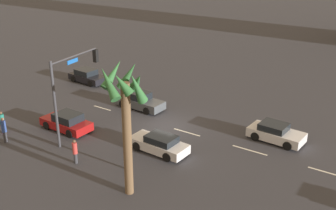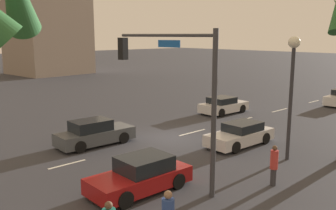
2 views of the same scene
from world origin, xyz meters
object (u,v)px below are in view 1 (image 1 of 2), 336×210
Objects in this scene: palm_tree_1 at (125,103)px; traffic_signal at (70,83)px; car_0 at (88,76)px; pedestrian_1 at (4,129)px; car_1 at (67,122)px; car_4 at (276,133)px; car_5 at (140,101)px; pedestrian_0 at (75,151)px; pedestrian_2 at (2,122)px; streetlamp at (126,108)px; car_2 at (159,144)px.

traffic_signal is at bearing -23.39° from palm_tree_1.
car_0 is 13.82m from pedestrian_1.
car_1 is 15.65m from car_4.
car_4 is 11.98m from car_5.
pedestrian_0 is (-2.84, 2.69, -3.36)m from traffic_signal.
pedestrian_0 is at bearing 178.94° from pedestrian_2.
traffic_signal is 1.05× the size of streetlamp.
streetlamp reaches higher than car_2.
pedestrian_1 reaches higher than car_1.
car_5 is 13.73m from palm_tree_1.
car_2 is at bearing -159.93° from pedestrian_2.
car_1 is at bearing 27.20° from car_4.
pedestrian_1 is (10.05, 4.99, 0.42)m from car_2.
car_0 is at bearing -16.34° from car_5.
pedestrian_0 is at bearing 50.05° from car_2.
palm_tree_1 is (-11.43, 0.03, 4.55)m from pedestrian_1.
car_1 is at bearing 126.33° from car_0.
traffic_signal is 3.58× the size of pedestrian_2.
palm_tree_1 reaches higher than pedestrian_1.
car_0 is 11.33m from car_1.
car_5 is 2.51× the size of pedestrian_2.
car_2 is 2.24× the size of pedestrian_1.
car_0 is at bearing -37.77° from streetlamp.
traffic_signal reaches higher than car_0.
traffic_signal is at bearing -152.91° from pedestrian_2.
car_2 is 7.60m from traffic_signal.
pedestrian_1 is at bearing 11.25° from streetlamp.
pedestrian_2 is at bearing 104.57° from car_0.
streetlamp is (-14.33, 11.10, 3.59)m from car_0.
palm_tree_1 reaches higher than car_1.
car_5 is at bearing -119.52° from pedestrian_2.
car_0 is 9.04m from car_5.
car_1 is at bearing -23.07° from palm_tree_1.
car_0 is at bearing -28.88° from car_2.
car_4 is at bearing -148.27° from traffic_signal.
traffic_signal is at bearing 158.70° from car_1.
traffic_signal reaches higher than pedestrian_1.
car_0 is 1.00× the size of car_1.
pedestrian_2 is (5.49, 9.69, 0.26)m from car_5.
pedestrian_0 is at bearing 136.53° from traffic_signal.
pedestrian_2 is (1.38, -0.81, -0.09)m from pedestrian_1.
pedestrian_1 is at bearing 149.47° from pedestrian_2.
palm_tree_1 is (-7.83, 3.39, 1.30)m from traffic_signal.
car_5 is 10.86m from streetlamp.
traffic_signal is (0.52, 7.15, 3.60)m from car_5.
streetlamp reaches higher than pedestrian_1.
streetlamp is at bearing -50.05° from palm_tree_1.
pedestrian_1 is (16.07, 11.07, 0.41)m from car_4.
car_2 is at bearing 45.28° from car_4.
car_0 reaches higher than car_2.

